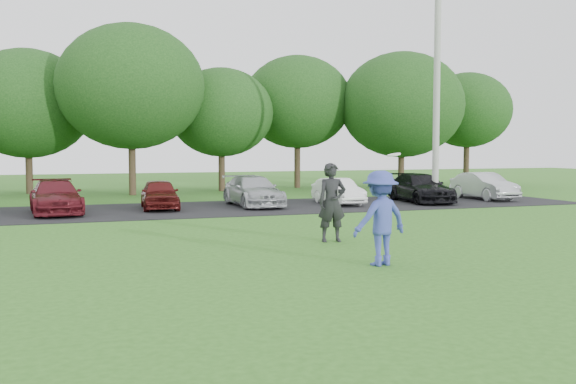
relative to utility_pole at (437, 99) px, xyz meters
name	(u,v)px	position (x,y,z in m)	size (l,w,h in m)	color
ground	(345,267)	(-9.78, -12.08, -4.51)	(100.00, 100.00, 0.00)	#30651C
parking_lot	(208,209)	(-9.78, 0.92, -4.50)	(32.00, 6.50, 0.03)	black
utility_pole	(437,99)	(0.00, 0.00, 0.00)	(0.28, 0.28, 9.02)	#A9A9A4
frisbee_player	(380,218)	(-9.03, -12.14, -3.53)	(1.38, 0.95, 2.33)	#3946A2
camera_bystander	(332,202)	(-8.64, -8.77, -3.49)	(0.79, 0.56, 2.03)	black
parked_cars	(212,193)	(-9.59, 0.98, -3.87)	(27.67, 4.98, 1.24)	#59131C
tree_row	(195,101)	(-8.27, 10.68, 0.40)	(42.39, 9.85, 8.64)	#38281C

